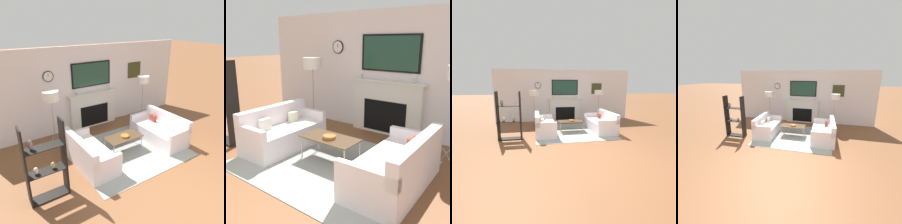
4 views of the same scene
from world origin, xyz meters
The scene contains 10 objects.
ground_plane centered at (0.00, 0.00, 0.00)m, with size 60.00×60.00×0.00m, color brown.
fireplace_wall centered at (0.00, 4.35, 1.22)m, with size 7.17×0.28×2.70m.
area_rug centered at (0.00, 2.29, 0.01)m, with size 3.02×2.49×0.01m.
couch_left centered at (-1.20, 2.29, 0.29)m, with size 0.80×1.66×0.81m.
couch_right centered at (1.20, 2.30, 0.29)m, with size 0.90×1.73×0.80m.
coffee_table centered at (-0.08, 2.38, 0.40)m, with size 1.02×0.52×0.43m.
decorative_bowl centered at (-0.07, 2.34, 0.46)m, with size 0.23×0.23×0.06m.
floor_lamp_left centered at (-1.61, 3.62, 1.52)m, with size 0.44×0.44×1.68m.
floor_lamp_right centered at (1.61, 3.62, 1.52)m, with size 0.41×0.41×1.67m.
shelf_unit centered at (-2.41, 1.76, 0.81)m, with size 0.80×0.28×1.69m.
Camera 4 is at (1.24, -3.42, 2.58)m, focal length 24.00 mm.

